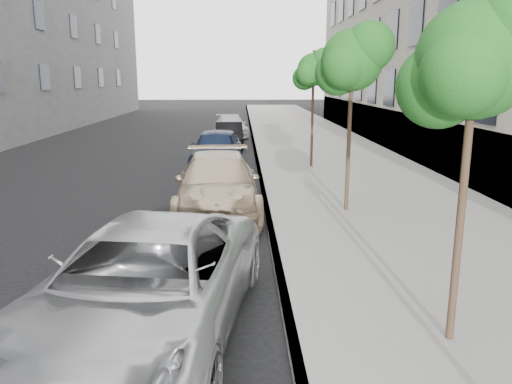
{
  "coord_description": "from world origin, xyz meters",
  "views": [
    {
      "loc": [
        0.52,
        -4.3,
        3.42
      ],
      "look_at": [
        0.77,
        4.12,
        1.5
      ],
      "focal_mm": 35.0,
      "sensor_mm": 36.0,
      "label": 1
    }
  ],
  "objects_px": {
    "tree_mid": "(353,60)",
    "tree_near": "(478,60)",
    "tree_far": "(314,70)",
    "sedan_blue": "(217,149)",
    "minivan": "(144,286)",
    "sedan_black": "(229,135)",
    "sedan_rear": "(231,126)",
    "suv": "(218,184)"
  },
  "relations": [
    {
      "from": "tree_mid",
      "to": "tree_near",
      "type": "bearing_deg",
      "value": -90.0
    },
    {
      "from": "tree_far",
      "to": "sedan_blue",
      "type": "xyz_separation_m",
      "value": [
        -3.64,
        0.38,
        -2.97
      ]
    },
    {
      "from": "tree_near",
      "to": "minivan",
      "type": "distance_m",
      "value": 4.93
    },
    {
      "from": "tree_near",
      "to": "tree_mid",
      "type": "relative_size",
      "value": 0.94
    },
    {
      "from": "tree_mid",
      "to": "sedan_black",
      "type": "distance_m",
      "value": 13.8
    },
    {
      "from": "tree_near",
      "to": "minivan",
      "type": "xyz_separation_m",
      "value": [
        -3.99,
        0.33,
        -2.87
      ]
    },
    {
      "from": "sedan_rear",
      "to": "tree_mid",
      "type": "bearing_deg",
      "value": -86.3
    },
    {
      "from": "sedan_black",
      "to": "sedan_rear",
      "type": "height_order",
      "value": "sedan_black"
    },
    {
      "from": "tree_mid",
      "to": "sedan_blue",
      "type": "height_order",
      "value": "tree_mid"
    },
    {
      "from": "suv",
      "to": "sedan_rear",
      "type": "height_order",
      "value": "suv"
    },
    {
      "from": "sedan_blue",
      "to": "sedan_black",
      "type": "distance_m",
      "value": 6.13
    },
    {
      "from": "minivan",
      "to": "sedan_rear",
      "type": "distance_m",
      "value": 23.99
    },
    {
      "from": "tree_near",
      "to": "sedan_blue",
      "type": "xyz_separation_m",
      "value": [
        -3.64,
        13.38,
        -2.86
      ]
    },
    {
      "from": "tree_near",
      "to": "suv",
      "type": "xyz_separation_m",
      "value": [
        -3.33,
        6.85,
        -2.88
      ]
    },
    {
      "from": "tree_near",
      "to": "sedan_black",
      "type": "distance_m",
      "value": 20.0
    },
    {
      "from": "minivan",
      "to": "sedan_rear",
      "type": "xyz_separation_m",
      "value": [
        0.67,
        23.98,
        -0.13
      ]
    },
    {
      "from": "tree_mid",
      "to": "suv",
      "type": "relative_size",
      "value": 0.89
    },
    {
      "from": "sedan_black",
      "to": "sedan_rear",
      "type": "bearing_deg",
      "value": 87.28
    },
    {
      "from": "suv",
      "to": "sedan_black",
      "type": "relative_size",
      "value": 1.34
    },
    {
      "from": "tree_near",
      "to": "tree_far",
      "type": "xyz_separation_m",
      "value": [
        -0.0,
        13.0,
        0.1
      ]
    },
    {
      "from": "tree_near",
      "to": "sedan_black",
      "type": "xyz_separation_m",
      "value": [
        -3.33,
        19.49,
        -3.0
      ]
    },
    {
      "from": "tree_near",
      "to": "tree_far",
      "type": "bearing_deg",
      "value": 90.0
    },
    {
      "from": "tree_far",
      "to": "suv",
      "type": "xyz_separation_m",
      "value": [
        -3.33,
        -6.15,
        -2.98
      ]
    },
    {
      "from": "tree_near",
      "to": "sedan_blue",
      "type": "bearing_deg",
      "value": 105.24
    },
    {
      "from": "minivan",
      "to": "tree_far",
      "type": "bearing_deg",
      "value": 80.89
    },
    {
      "from": "suv",
      "to": "minivan",
      "type": "bearing_deg",
      "value": -98.03
    },
    {
      "from": "tree_mid",
      "to": "sedan_black",
      "type": "bearing_deg",
      "value": 104.36
    },
    {
      "from": "sedan_rear",
      "to": "sedan_black",
      "type": "bearing_deg",
      "value": -96.88
    },
    {
      "from": "minivan",
      "to": "sedan_blue",
      "type": "xyz_separation_m",
      "value": [
        0.35,
        13.04,
        0.01
      ]
    },
    {
      "from": "suv",
      "to": "sedan_rear",
      "type": "xyz_separation_m",
      "value": [
        0.0,
        17.47,
        -0.12
      ]
    },
    {
      "from": "tree_mid",
      "to": "minivan",
      "type": "relative_size",
      "value": 0.84
    },
    {
      "from": "sedan_blue",
      "to": "tree_mid",
      "type": "bearing_deg",
      "value": -59.14
    },
    {
      "from": "tree_near",
      "to": "tree_far",
      "type": "distance_m",
      "value": 13.0
    },
    {
      "from": "tree_mid",
      "to": "sedan_blue",
      "type": "relative_size",
      "value": 1.02
    },
    {
      "from": "tree_far",
      "to": "sedan_blue",
      "type": "relative_size",
      "value": 0.97
    },
    {
      "from": "tree_mid",
      "to": "minivan",
      "type": "distance_m",
      "value": 7.97
    },
    {
      "from": "tree_mid",
      "to": "sedan_blue",
      "type": "bearing_deg",
      "value": 117.92
    },
    {
      "from": "tree_far",
      "to": "sedan_rear",
      "type": "distance_m",
      "value": 12.2
    },
    {
      "from": "suv",
      "to": "sedan_rear",
      "type": "bearing_deg",
      "value": 87.81
    },
    {
      "from": "suv",
      "to": "tree_near",
      "type": "bearing_deg",
      "value": -66.27
    },
    {
      "from": "minivan",
      "to": "sedan_rear",
      "type": "relative_size",
      "value": 1.27
    },
    {
      "from": "tree_mid",
      "to": "sedan_rear",
      "type": "bearing_deg",
      "value": 100.58
    }
  ]
}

